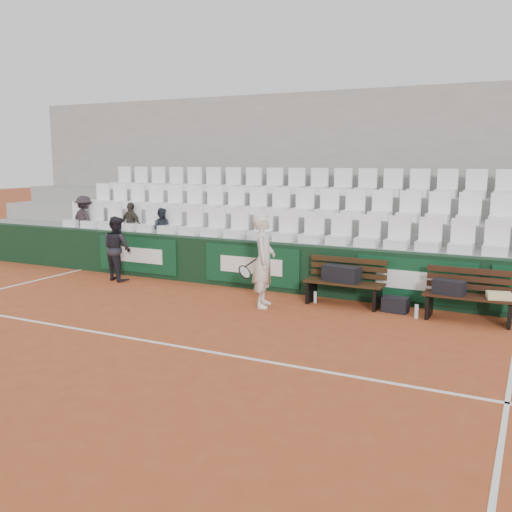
{
  "coord_description": "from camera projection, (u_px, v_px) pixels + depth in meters",
  "views": [
    {
      "loc": [
        5.16,
        -6.71,
        2.73
      ],
      "look_at": [
        0.62,
        2.4,
        1.0
      ],
      "focal_mm": 40.0,
      "sensor_mm": 36.0,
      "label": 1
    }
  ],
  "objects": [
    {
      "name": "back_barrier",
      "position": [
        266.0,
        266.0,
        12.06
      ],
      "size": [
        18.0,
        0.34,
        1.0
      ],
      "color": "black",
      "rests_on": "ground"
    },
    {
      "name": "seat_row_front",
      "position": [
        272.0,
        225.0,
        12.36
      ],
      "size": [
        11.9,
        0.44,
        0.63
      ],
      "primitive_type": "cube",
      "color": "white",
      "rests_on": "grandstand_tier_front"
    },
    {
      "name": "spectator_a",
      "position": [
        84.0,
        203.0,
        14.73
      ],
      "size": [
        0.88,
        0.6,
        1.25
      ],
      "primitive_type": "imported",
      "rotation": [
        0.0,
        0.0,
        2.96
      ],
      "color": "black",
      "rests_on": "grandstand_tier_front"
    },
    {
      "name": "sports_bag_ground",
      "position": [
        395.0,
        305.0,
        10.3
      ],
      "size": [
        0.47,
        0.3,
        0.28
      ],
      "primitive_type": "cube",
      "rotation": [
        0.0,
        0.0,
        -0.07
      ],
      "color": "black",
      "rests_on": "ground"
    },
    {
      "name": "water_bottle_near",
      "position": [
        315.0,
        297.0,
        10.97
      ],
      "size": [
        0.06,
        0.06,
        0.22
      ],
      "primitive_type": "cylinder",
      "color": "silver",
      "rests_on": "ground"
    },
    {
      "name": "grandstand_tier_back",
      "position": [
        307.0,
        231.0,
        14.25
      ],
      "size": [
        18.0,
        0.95,
        1.9
      ],
      "primitive_type": "cube",
      "color": "gray",
      "rests_on": "ground"
    },
    {
      "name": "ball_kid",
      "position": [
        117.0,
        248.0,
        12.94
      ],
      "size": [
        0.85,
        0.75,
        1.47
      ],
      "primitive_type": "imported",
      "rotation": [
        0.0,
        0.0,
        2.83
      ],
      "color": "black",
      "rests_on": "ground"
    },
    {
      "name": "towel",
      "position": [
        499.0,
        296.0,
        9.42
      ],
      "size": [
        0.44,
        0.36,
        0.11
      ],
      "primitive_type": "cube",
      "rotation": [
        0.0,
        0.0,
        0.23
      ],
      "color": "beige",
      "rests_on": "bench_right"
    },
    {
      "name": "bench_right",
      "position": [
        468.0,
        308.0,
        9.7
      ],
      "size": [
        1.5,
        0.56,
        0.45
      ],
      "primitive_type": "cube",
      "color": "#321A0F",
      "rests_on": "ground"
    },
    {
      "name": "court_baseline",
      "position": [
        149.0,
        341.0,
        8.65
      ],
      "size": [
        18.0,
        0.06,
        0.01
      ],
      "primitive_type": "cube",
      "color": "white",
      "rests_on": "ground"
    },
    {
      "name": "ground",
      "position": [
        149.0,
        341.0,
        8.65
      ],
      "size": [
        80.0,
        80.0,
        0.0
      ],
      "primitive_type": "plane",
      "color": "#A44825",
      "rests_on": "ground"
    },
    {
      "name": "spectator_c",
      "position": [
        161.0,
        211.0,
        13.68
      ],
      "size": [
        0.61,
        0.54,
        1.03
      ],
      "primitive_type": "imported",
      "rotation": [
        0.0,
        0.0,
        3.51
      ],
      "color": "#1E242E",
      "rests_on": "grandstand_tier_front"
    },
    {
      "name": "bench_left",
      "position": [
        344.0,
        293.0,
        10.78
      ],
      "size": [
        1.5,
        0.56,
        0.45
      ],
      "primitive_type": "cube",
      "color": "#331F0F",
      "rests_on": "ground"
    },
    {
      "name": "tennis_player",
      "position": [
        264.0,
        260.0,
        10.59
      ],
      "size": [
        0.79,
        0.74,
        1.76
      ],
      "color": "silver",
      "rests_on": "ground"
    },
    {
      "name": "sports_bag_right",
      "position": [
        449.0,
        287.0,
        9.75
      ],
      "size": [
        0.56,
        0.35,
        0.24
      ],
      "primitive_type": "cube",
      "rotation": [
        0.0,
        0.0,
        -0.22
      ],
      "color": "black",
      "rests_on": "bench_right"
    },
    {
      "name": "seat_row_back",
      "position": [
        305.0,
        181.0,
        13.88
      ],
      "size": [
        11.9,
        0.44,
        0.63
      ],
      "primitive_type": "cube",
      "color": "white",
      "rests_on": "grandstand_tier_back"
    },
    {
      "name": "sports_bag_left",
      "position": [
        341.0,
        274.0,
        10.75
      ],
      "size": [
        0.74,
        0.42,
        0.3
      ],
      "primitive_type": "cube",
      "rotation": [
        0.0,
        0.0,
        -0.19
      ],
      "color": "black",
      "rests_on": "bench_left"
    },
    {
      "name": "seat_row_mid",
      "position": [
        290.0,
        202.0,
        13.12
      ],
      "size": [
        11.9,
        0.44,
        0.63
      ],
      "primitive_type": "cube",
      "color": "white",
      "rests_on": "grandstand_tier_mid"
    },
    {
      "name": "water_bottle_far",
      "position": [
        416.0,
        311.0,
        9.89
      ],
      "size": [
        0.07,
        0.07,
        0.24
      ],
      "primitive_type": "cylinder",
      "color": "silver",
      "rests_on": "ground"
    },
    {
      "name": "grandstand_tier_front",
      "position": [
        276.0,
        261.0,
        12.65
      ],
      "size": [
        18.0,
        0.95,
        1.0
      ],
      "primitive_type": "cube",
      "color": "gray",
      "rests_on": "ground"
    },
    {
      "name": "grandstand_rear_wall",
      "position": [
        317.0,
        180.0,
        14.59
      ],
      "size": [
        18.0,
        0.3,
        4.4
      ],
      "primitive_type": "cube",
      "color": "gray",
      "rests_on": "ground"
    },
    {
      "name": "grandstand_tier_mid",
      "position": [
        292.0,
        245.0,
        13.45
      ],
      "size": [
        18.0,
        0.95,
        1.45
      ],
      "primitive_type": "cube",
      "color": "#989896",
      "rests_on": "ground"
    },
    {
      "name": "court_sideline_right",
      "position": [
        494.0,
        495.0,
        4.69
      ],
      "size": [
        0.06,
        20.0,
        0.01
      ],
      "primitive_type": "cube",
      "color": "white",
      "rests_on": "ground"
    },
    {
      "name": "spectator_b",
      "position": [
        131.0,
        207.0,
        14.07
      ],
      "size": [
        0.7,
        0.37,
        1.13
      ],
      "primitive_type": "imported",
      "rotation": [
        0.0,
        0.0,
        3.0
      ],
      "color": "#332F29",
      "rests_on": "grandstand_tier_front"
    }
  ]
}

